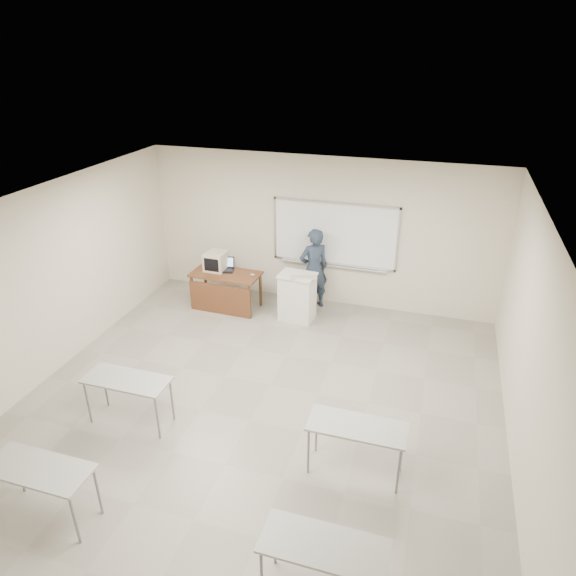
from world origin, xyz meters
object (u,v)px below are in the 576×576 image
(podium, at_px, (297,297))
(mouse, at_px, (252,275))
(whiteboard, at_px, (335,235))
(presenter, at_px, (314,269))
(instructor_desk, at_px, (224,285))
(laptop, at_px, (226,267))
(crt_monitor, at_px, (216,261))
(keyboard, at_px, (303,277))

(podium, relative_size, mouse, 10.00)
(whiteboard, bearing_deg, mouse, -151.66)
(presenter, bearing_deg, podium, 35.79)
(instructor_desk, bearing_deg, laptop, 102.95)
(crt_monitor, bearing_deg, podium, -4.49)
(mouse, bearing_deg, keyboard, -22.10)
(keyboard, bearing_deg, presenter, 71.32)
(laptop, bearing_deg, presenter, -0.30)
(podium, distance_m, presenter, 0.70)
(podium, xyz_separation_m, laptop, (-1.55, 0.20, 0.33))
(instructor_desk, relative_size, presenter, 0.82)
(instructor_desk, height_order, laptop, laptop)
(podium, xyz_separation_m, presenter, (0.17, 0.58, 0.36))
(instructor_desk, distance_m, podium, 1.50)
(instructor_desk, distance_m, crt_monitor, 0.53)
(mouse, bearing_deg, presenter, 12.40)
(instructor_desk, distance_m, laptop, 0.39)
(crt_monitor, relative_size, presenter, 0.27)
(podium, xyz_separation_m, keyboard, (0.15, -0.12, 0.48))
(presenter, bearing_deg, mouse, -14.80)
(crt_monitor, bearing_deg, whiteboard, 18.61)
(whiteboard, distance_m, podium, 1.43)
(podium, relative_size, presenter, 0.56)
(keyboard, bearing_deg, laptop, 151.94)
(mouse, xyz_separation_m, presenter, (1.11, 0.48, 0.07))
(instructor_desk, distance_m, presenter, 1.81)
(crt_monitor, distance_m, presenter, 1.96)
(podium, distance_m, mouse, 1.00)
(crt_monitor, distance_m, laptop, 0.24)
(presenter, bearing_deg, laptop, -25.79)
(whiteboard, relative_size, crt_monitor, 5.47)
(mouse, relative_size, presenter, 0.06)
(whiteboard, distance_m, laptop, 2.26)
(instructor_desk, height_order, keyboard, keyboard)
(instructor_desk, relative_size, mouse, 14.47)
(presenter, bearing_deg, crt_monitor, -26.15)
(crt_monitor, xyz_separation_m, keyboard, (1.90, -0.29, 0.02))
(whiteboard, xyz_separation_m, laptop, (-2.05, -0.67, -0.67))
(instructor_desk, height_order, podium, podium)
(instructor_desk, bearing_deg, keyboard, -0.16)
(laptop, bearing_deg, mouse, -22.50)
(instructor_desk, xyz_separation_m, keyboard, (1.65, -0.06, 0.42))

